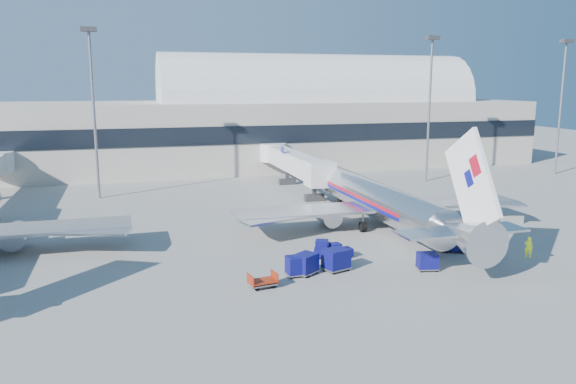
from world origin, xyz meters
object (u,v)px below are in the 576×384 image
object	(u,v)px
cart_solo_far	(478,241)
barrier_far	(511,220)
tug_left	(322,248)
cart_train_a	(336,259)
mast_west	(92,88)
mast_far_east	(563,87)
mast_east	(430,87)
cart_solo_near	(427,261)
tug_lead	(339,251)
barrier_mid	(485,222)
cart_open_red	(263,282)
ramp_worker	(529,247)
jetbridge_near	(291,161)
airliner_main	(382,201)
cart_train_c	(298,265)
tug_right	(454,244)
barrier_near	(459,224)
cart_train_b	(306,263)

from	to	relation	value
cart_solo_far	barrier_far	bearing A→B (deg)	46.39
tug_left	cart_train_a	xyz separation A→B (m)	(-0.21, -4.08, 0.25)
mast_west	mast_far_east	xyz separation A→B (m)	(75.00, 0.00, 0.00)
mast_east	cart_solo_near	xyz separation A→B (m)	(-22.40, -39.43, -13.99)
tug_lead	cart_solo_far	world-z (taller)	cart_solo_far
barrier_mid	cart_open_red	distance (m)	30.18
cart_solo_near	ramp_worker	world-z (taller)	ramp_worker
jetbridge_near	airliner_main	bearing A→B (deg)	-84.78
cart_train_c	ramp_worker	bearing A→B (deg)	-6.11
tug_right	tug_lead	bearing A→B (deg)	-159.66
tug_right	ramp_worker	distance (m)	6.48
tug_right	cart_solo_near	size ratio (longest dim) A/B	1.49
tug_lead	tug_right	distance (m)	10.96
barrier_far	cart_solo_far	size ratio (longest dim) A/B	1.55
tug_lead	cart_open_red	size ratio (longest dim) A/B	0.99
mast_west	barrier_far	bearing A→B (deg)	-32.12
tug_left	ramp_worker	size ratio (longest dim) A/B	1.49
cart_solo_near	ramp_worker	distance (m)	10.63
jetbridge_near	tug_right	bearing A→B (deg)	-82.05
jetbridge_near	cart_train_a	world-z (taller)	jetbridge_near
airliner_main	tug_lead	world-z (taller)	airliner_main
cart_open_red	jetbridge_near	bearing A→B (deg)	62.31
barrier_mid	ramp_worker	bearing A→B (deg)	-106.11
jetbridge_near	tug_right	world-z (taller)	jetbridge_near
mast_west	cart_train_a	bearing A→B (deg)	-61.62
mast_east	tug_right	xyz separation A→B (m)	(-17.34, -35.39, -14.03)
cart_train_a	tug_right	bearing A→B (deg)	-9.72
barrier_mid	cart_train_a	world-z (taller)	cart_train_a
jetbridge_near	cart_solo_near	world-z (taller)	jetbridge_near
cart_solo_near	tug_left	bearing A→B (deg)	151.07
mast_far_east	cart_train_c	xyz separation A→B (m)	(-58.24, -37.73, -13.92)
mast_far_east	barrier_far	size ratio (longest dim) A/B	7.53
mast_far_east	barrier_far	distance (m)	43.75
mast_far_east	cart_solo_near	xyz separation A→B (m)	(-47.40, -39.43, -13.99)
tug_left	barrier_far	bearing A→B (deg)	-52.70
airliner_main	cart_open_red	world-z (taller)	airliner_main
airliner_main	barrier_near	world-z (taller)	airliner_main
mast_west	tug_right	bearing A→B (deg)	-47.30
mast_far_east	mast_west	bearing A→B (deg)	180.00
jetbridge_near	cart_train_b	xyz separation A→B (m)	(-10.11, -38.37, -3.01)
airliner_main	tug_lead	size ratio (longest dim) A/B	16.57
barrier_near	tug_left	bearing A→B (deg)	-163.11
cart_open_red	cart_train_c	bearing A→B (deg)	20.10
mast_far_east	cart_train_a	size ratio (longest dim) A/B	8.97
mast_far_east	cart_train_a	bearing A→B (deg)	-145.66
mast_west	tug_right	distance (m)	50.15
barrier_near	barrier_mid	distance (m)	3.30
cart_train_a	tug_lead	bearing A→B (deg)	45.31
barrier_near	cart_solo_near	world-z (taller)	cart_solo_near
cart_train_b	barrier_far	bearing A→B (deg)	-15.33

